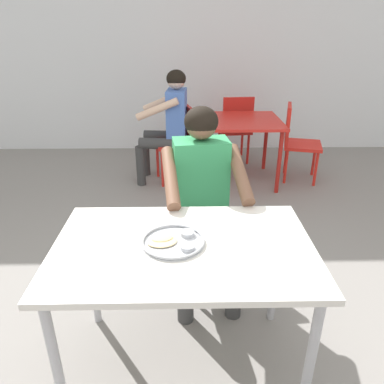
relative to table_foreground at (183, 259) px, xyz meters
name	(u,v)px	position (x,y,z in m)	size (l,w,h in m)	color
ground_plane	(187,358)	(0.01, 0.05, -0.70)	(12.00, 12.00, 0.05)	gray
back_wall	(184,21)	(0.01, 3.80, 1.02)	(12.00, 0.12, 3.40)	white
table_foreground	(183,259)	(0.00, 0.00, 0.00)	(1.19, 0.76, 0.76)	silver
thali_tray	(173,241)	(-0.05, 0.01, 0.09)	(0.29, 0.29, 0.03)	#B7BABF
chair_foreground	(198,209)	(0.10, 0.86, -0.18)	(0.43, 0.46, 0.84)	#3F3F44
diner_foreground	(203,190)	(0.12, 0.64, 0.06)	(0.54, 0.58, 1.24)	#393939
table_background_red	(240,127)	(0.62, 2.54, -0.05)	(0.87, 0.83, 0.72)	red
chair_red_left	(179,138)	(-0.05, 2.56, -0.18)	(0.48, 0.47, 0.85)	red
chair_red_right	(296,138)	(1.27, 2.57, -0.19)	(0.49, 0.49, 0.86)	red
chair_red_far	(235,126)	(0.65, 3.15, -0.19)	(0.43, 0.46, 0.87)	red
patron_background	(169,118)	(-0.17, 2.54, 0.06)	(0.57, 0.52, 1.24)	#383838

